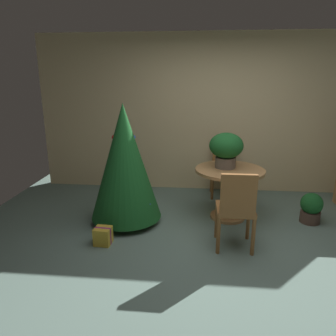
{
  "coord_description": "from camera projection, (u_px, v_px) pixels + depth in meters",
  "views": [
    {
      "loc": [
        -0.3,
        -3.14,
        1.89
      ],
      "look_at": [
        -0.64,
        0.41,
        0.87
      ],
      "focal_mm": 33.56,
      "sensor_mm": 36.0,
      "label": 1
    }
  ],
  "objects": [
    {
      "name": "ground_plane",
      "position": [
        222.0,
        254.0,
        3.5
      ],
      "size": [
        6.6,
        6.6,
        0.0
      ],
      "primitive_type": "plane",
      "color": "slate"
    },
    {
      "name": "back_wall_panel",
      "position": [
        216.0,
        115.0,
        5.25
      ],
      "size": [
        6.0,
        0.1,
        2.6
      ],
      "primitive_type": "cube",
      "color": "beige",
      "rests_on": "ground_plane"
    },
    {
      "name": "round_dining_table",
      "position": [
        229.0,
        186.0,
        4.29
      ],
      "size": [
        0.93,
        0.93,
        0.71
      ],
      "color": "#B27F4C",
      "rests_on": "ground_plane"
    },
    {
      "name": "flower_vase",
      "position": [
        226.0,
        148.0,
        4.21
      ],
      "size": [
        0.46,
        0.46,
        0.48
      ],
      "color": "#665B51",
      "rests_on": "round_dining_table"
    },
    {
      "name": "wooden_chair_near",
      "position": [
        236.0,
        207.0,
        3.46
      ],
      "size": [
        0.42,
        0.41,
        0.93
      ],
      "color": "brown",
      "rests_on": "ground_plane"
    },
    {
      "name": "wooden_chair_far",
      "position": [
        224.0,
        165.0,
        5.16
      ],
      "size": [
        0.43,
        0.4,
        0.9
      ],
      "color": "brown",
      "rests_on": "ground_plane"
    },
    {
      "name": "holiday_tree",
      "position": [
        125.0,
        162.0,
        4.08
      ],
      "size": [
        0.94,
        0.94,
        1.6
      ],
      "color": "brown",
      "rests_on": "ground_plane"
    },
    {
      "name": "gift_box_gold",
      "position": [
        103.0,
        236.0,
        3.69
      ],
      "size": [
        0.2,
        0.19,
        0.21
      ],
      "color": "gold",
      "rests_on": "ground_plane"
    },
    {
      "name": "potted_plant",
      "position": [
        311.0,
        208.0,
        4.22
      ],
      "size": [
        0.29,
        0.29,
        0.42
      ],
      "color": "#4C382D",
      "rests_on": "ground_plane"
    }
  ]
}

